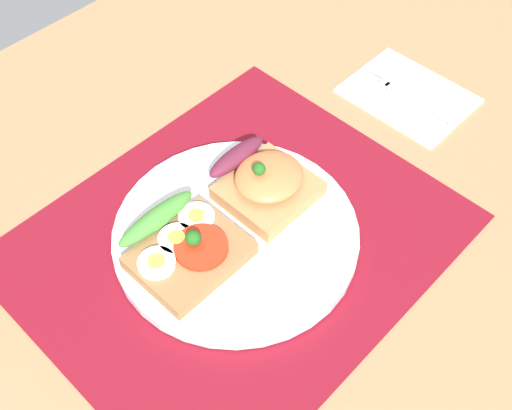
{
  "coord_description": "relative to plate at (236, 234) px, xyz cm",
  "views": [
    {
      "loc": [
        -26.51,
        -28.32,
        54.61
      ],
      "look_at": [
        3.0,
        0.0,
        3.06
      ],
      "focal_mm": 44.88,
      "sensor_mm": 36.0,
      "label": 1
    }
  ],
  "objects": [
    {
      "name": "ground_plane",
      "position": [
        0.0,
        0.0,
        -2.53
      ],
      "size": [
        120.0,
        90.0,
        3.2
      ],
      "primitive_type": "cube",
      "color": "#9E734B"
    },
    {
      "name": "placemat",
      "position": [
        0.0,
        0.0,
        -0.78
      ],
      "size": [
        42.76,
        35.89,
        0.3
      ],
      "primitive_type": "cube",
      "color": "maroon",
      "rests_on": "ground_plane"
    },
    {
      "name": "plate",
      "position": [
        0.0,
        0.0,
        0.0
      ],
      "size": [
        25.44,
        25.44,
        1.26
      ],
      "primitive_type": "cylinder",
      "color": "white",
      "rests_on": "placemat"
    },
    {
      "name": "napkin",
      "position": [
        30.69,
        -0.24,
        -0.63
      ],
      "size": [
        11.64,
        14.9,
        0.6
      ],
      "primitive_type": "cube",
      "color": "white",
      "rests_on": "ground_plane"
    },
    {
      "name": "sandwich_egg_tomato",
      "position": [
        -5.6,
        1.59,
        1.95
      ],
      "size": [
        10.64,
        10.1,
        3.82
      ],
      "color": "olive",
      "rests_on": "plate"
    },
    {
      "name": "sandwich_salmon",
      "position": [
        5.78,
        1.37,
        2.46
      ],
      "size": [
        9.21,
        10.07,
        5.2
      ],
      "color": "#B67B49",
      "rests_on": "plate"
    },
    {
      "name": "fork",
      "position": [
        29.82,
        -0.02,
        -0.17
      ],
      "size": [
        1.62,
        14.09,
        0.32
      ],
      "color": "#B7B7BC",
      "rests_on": "napkin"
    }
  ]
}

